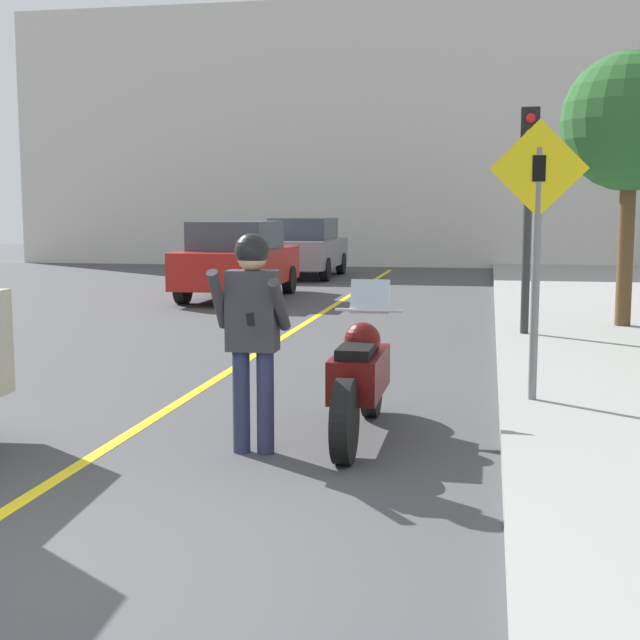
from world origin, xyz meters
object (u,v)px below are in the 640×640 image
crossing_sign (537,233)px  parked_car_red (238,259)px  motorcycle (360,378)px  traffic_light (529,176)px  street_tree (631,123)px  person_biker (252,319)px  parked_car_grey (305,247)px

crossing_sign → parked_car_red: size_ratio=0.63×
motorcycle → parked_car_red: 11.98m
traffic_light → street_tree: (1.54, 1.20, 0.82)m
motorcycle → person_biker: size_ratio=1.28×
traffic_light → parked_car_red: size_ratio=0.77×
traffic_light → parked_car_red: 8.18m
person_biker → parked_car_grey: person_biker is taller
person_biker → street_tree: size_ratio=0.43×
person_biker → street_tree: bearing=62.8°
crossing_sign → traffic_light: bearing=88.8°
street_tree → parked_car_grey: size_ratio=0.99×
motorcycle → street_tree: bearing=65.6°
motorcycle → street_tree: 8.07m
crossing_sign → street_tree: size_ratio=0.63×
parked_car_grey → parked_car_red: bearing=-91.9°
traffic_light → parked_car_red: (-5.88, 5.47, -1.56)m
motorcycle → parked_car_grey: size_ratio=0.54×
street_tree → person_biker: bearing=-117.2°
motorcycle → street_tree: size_ratio=0.55×
parked_car_red → street_tree: bearing=-29.9°
motorcycle → person_biker: (-0.77, -0.67, 0.58)m
crossing_sign → traffic_light: traffic_light is taller
parked_car_grey → traffic_light: bearing=-63.9°
street_tree → parked_car_grey: (-7.22, 10.38, -2.38)m
motorcycle → traffic_light: size_ratio=0.71×
person_biker → parked_car_grey: 18.27m
motorcycle → parked_car_red: parked_car_red is taller
motorcycle → parked_car_grey: parked_car_grey is taller
parked_car_grey → motorcycle: bearing=-76.7°
street_tree → parked_car_red: (-7.42, 4.27, -2.38)m
crossing_sign → street_tree: bearing=74.3°
person_biker → traffic_light: size_ratio=0.55×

